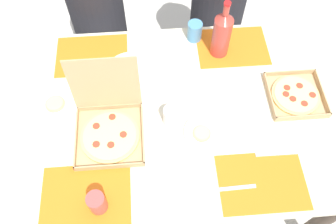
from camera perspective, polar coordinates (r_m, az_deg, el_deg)
The scene contains 21 objects.
ground_plane at distance 2.30m, azimuth -0.00°, elevation -9.66°, with size 6.00×6.00×0.00m, color beige.
dining_table at distance 1.70m, azimuth -0.00°, elevation -1.73°, with size 1.60×1.02×0.76m.
placemat_near_left at distance 1.49m, azimuth -13.14°, elevation -12.97°, with size 0.36×0.26×0.00m, color orange.
placemat_near_right at distance 1.52m, azimuth 14.97°, elevation -10.88°, with size 0.36×0.26×0.00m, color orange.
placemat_far_left at distance 1.84m, azimuth -12.23°, elevation 8.98°, with size 0.36×0.26×0.00m, color orange.
placemat_far_right at distance 1.87m, azimuth 10.35°, elevation 10.34°, with size 0.36×0.26×0.00m, color orange.
pizza_box_center at distance 1.54m, azimuth -9.58°, elevation -2.05°, with size 0.29×0.33×0.33m.
pizza_box_edge_far at distance 1.75m, azimuth 19.94°, elevation 2.58°, with size 0.25×0.25×0.04m.
plate_middle at distance 1.56m, azimuth 6.19°, elevation -3.42°, with size 0.20×0.20×0.03m.
plate_far_left at distance 1.71m, azimuth -17.32°, elevation 1.72°, with size 0.22×0.22×0.03m.
plate_far_right at distance 1.75m, azimuth -6.43°, elevation 6.86°, with size 0.21×0.21×0.03m.
soda_bottle at distance 1.74m, azimuth 8.72°, elevation 12.45°, with size 0.09×0.09×0.32m.
cup_dark at distance 1.54m, azimuth 0.62°, elevation -0.69°, with size 0.08×0.08×0.10m, color silver.
cup_red at distance 1.85m, azimuth 4.34°, elevation 12.91°, with size 0.07×0.07×0.10m, color teal.
cup_clear_right at distance 1.42m, azimuth -11.41°, elevation -14.20°, with size 0.07×0.07×0.11m, color #BF4742.
fork_by_far_left at distance 1.47m, azimuth -0.74°, elevation -11.41°, with size 0.19×0.02×0.01m, color #B7B7BC.
fork_by_near_right at distance 1.94m, azimuth 17.65°, elevation 10.59°, with size 0.19×0.02×0.01m, color #B7B7BC.
knife_by_near_left at distance 1.59m, azimuth 17.64°, elevation -6.39°, with size 0.21×0.02×0.01m, color #B7B7BC.
fork_by_far_right at distance 1.48m, azimuth 10.46°, elevation -12.06°, with size 0.19×0.02×0.01m, color #B7B7BC.
diner_left_seat at distance 2.28m, azimuth -10.86°, elevation 13.46°, with size 0.32×0.32×1.21m.
diner_right_seat at distance 2.31m, azimuth 7.68°, elevation 14.33°, with size 0.32×0.32×1.19m.
Camera 1 is at (-0.06, -0.81, 2.15)m, focal length 37.63 mm.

